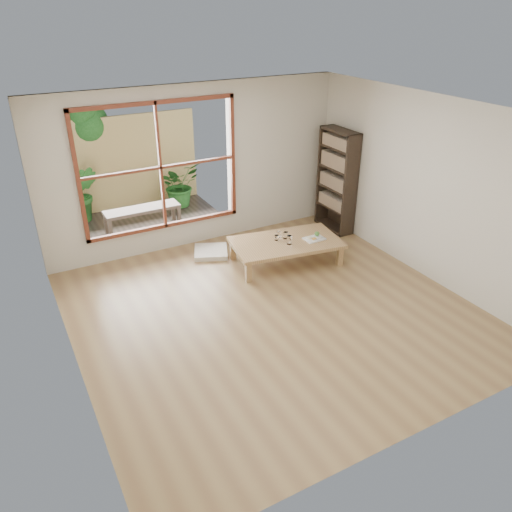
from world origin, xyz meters
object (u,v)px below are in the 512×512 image
at_px(low_table, 286,244).
at_px(garden_bench, 142,211).
at_px(food_tray, 315,237).
at_px(bookshelf, 337,181).

relative_size(low_table, garden_bench, 1.36).
relative_size(low_table, food_tray, 5.72).
xyz_separation_m(bookshelf, food_tray, (-1.02, -0.86, -0.50)).
height_order(low_table, garden_bench, garden_bench).
distance_m(low_table, food_tray, 0.47).
xyz_separation_m(bookshelf, garden_bench, (-3.06, 1.50, -0.51)).
bearing_deg(low_table, garden_bench, 134.92).
bearing_deg(low_table, bookshelf, 34.99).
distance_m(bookshelf, food_tray, 1.42).
relative_size(low_table, bookshelf, 1.01).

